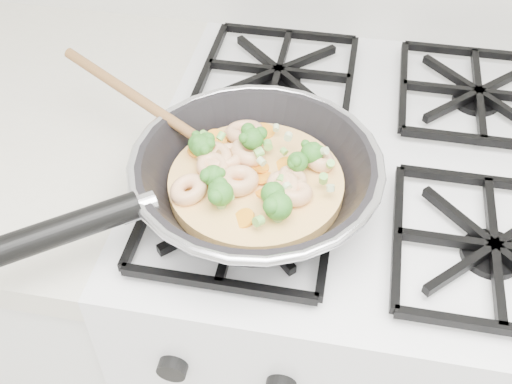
# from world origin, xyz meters

# --- Properties ---
(stove) EXTENTS (0.60, 0.60, 0.92)m
(stove) POSITION_xyz_m (0.00, 1.70, 0.46)
(stove) COLOR white
(stove) RESTS_ON ground
(skillet) EXTENTS (0.44, 0.37, 0.09)m
(skillet) POSITION_xyz_m (-0.14, 1.57, 0.96)
(skillet) COLOR black
(skillet) RESTS_ON stove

